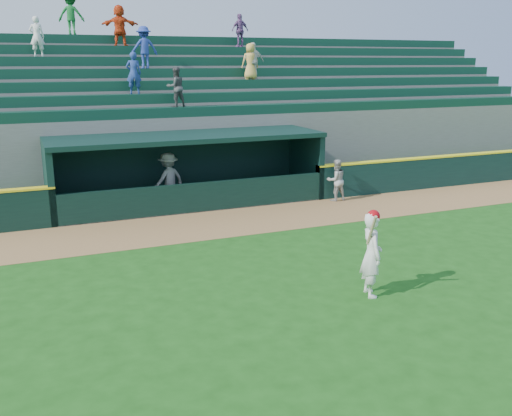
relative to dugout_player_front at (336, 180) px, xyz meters
name	(u,v)px	position (x,y,z in m)	size (l,w,h in m)	color
ground	(283,278)	(-5.03, -6.13, -0.75)	(120.00, 120.00, 0.00)	#184D13
warning_track	(215,224)	(-5.03, -1.23, -0.75)	(40.00, 3.00, 0.01)	olive
field_wall_right	(482,168)	(7.22, 0.42, -0.15)	(15.50, 0.30, 1.20)	black
wall_stripe_right	(483,153)	(7.22, 0.42, 0.48)	(15.50, 0.32, 0.06)	yellow
dugout_player_front	(336,180)	(0.00, 0.00, 0.00)	(0.73, 0.57, 1.51)	#A8A8A3
dugout_player_inside	(169,179)	(-5.70, 1.74, 0.17)	(1.19, 0.68, 1.84)	#A4A49F
dugout	(186,165)	(-5.03, 1.87, 0.61)	(9.40, 2.80, 2.46)	slate
stands	(154,123)	(-5.06, 6.44, 1.65)	(34.50, 6.26, 7.57)	slate
batter_at_plate	(372,253)	(-3.73, -7.78, 0.20)	(0.58, 0.85, 1.92)	white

